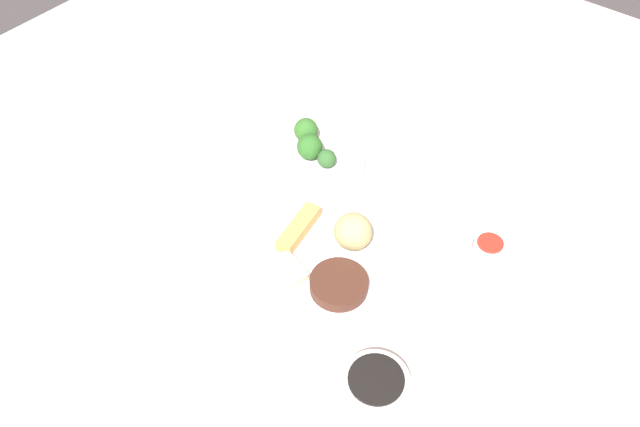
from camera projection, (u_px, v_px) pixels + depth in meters
tabletop at (341, 253)px, 1.19m from camera, size 2.20×2.20×0.02m
main_plate at (318, 262)px, 1.16m from camera, size 0.27×0.27×0.02m
rice_scoop at (353, 232)px, 1.15m from camera, size 0.07×0.07×0.07m
spring_roll at (299, 228)px, 1.18m from camera, size 0.12×0.05×0.02m
crab_rangoon_wonton at (282, 273)px, 1.12m from camera, size 0.09×0.08×0.01m
stir_fry_heap at (339, 284)px, 1.10m from camera, size 0.10×0.10×0.02m
broccoli_plate at (311, 158)px, 1.34m from camera, size 0.23×0.23×0.01m
broccoli_floret_0 at (310, 147)px, 1.31m from camera, size 0.05×0.05×0.05m
broccoli_floret_1 at (327, 159)px, 1.30m from camera, size 0.04×0.04×0.04m
broccoli_floret_2 at (306, 130)px, 1.35m from camera, size 0.05×0.05×0.05m
soy_sauce_bowl at (375, 385)px, 0.99m from camera, size 0.11×0.11×0.03m
soy_sauce_bowl_liquid at (376, 379)px, 0.98m from camera, size 0.09×0.09×0.00m
sauce_ramekin_sweet_and_sour at (489, 248)px, 1.17m from camera, size 0.06×0.06×0.03m
sauce_ramekin_sweet_and_sour_liquid at (490, 243)px, 1.16m from camera, size 0.05×0.05×0.00m
teacup at (433, 152)px, 1.33m from camera, size 0.07×0.07×0.05m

